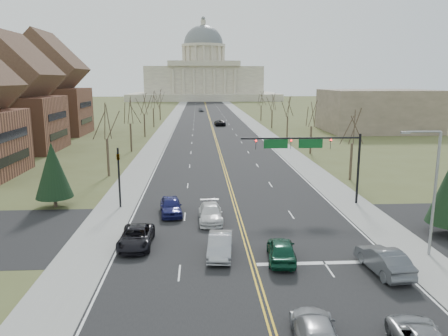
{
  "coord_description": "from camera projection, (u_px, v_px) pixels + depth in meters",
  "views": [
    {
      "loc": [
        -3.63,
        -28.91,
        12.53
      ],
      "look_at": [
        -0.89,
        17.74,
        3.0
      ],
      "focal_mm": 35.0,
      "sensor_mm": 36.0,
      "label": 1
    }
  ],
  "objects": [
    {
      "name": "car_nb_outer_lead",
      "position": [
        384.0,
        260.0,
        28.71
      ],
      "size": [
        2.31,
        5.25,
        1.68
      ],
      "primitive_type": "imported",
      "rotation": [
        0.0,
        0.0,
        3.25
      ],
      "color": "#4C4F54",
      "rests_on": "road"
    },
    {
      "name": "tree_l_2",
      "position": [
        144.0,
        105.0,
        95.22
      ],
      "size": [
        3.96,
        3.96,
        9.0
      ],
      "color": "#392A21",
      "rests_on": "ground"
    },
    {
      "name": "edge_line_left",
      "position": [
        179.0,
        119.0,
        138.02
      ],
      "size": [
        0.15,
        380.0,
        0.01
      ],
      "primitive_type": "cube",
      "color": "silver",
      "rests_on": "road"
    },
    {
      "name": "car_sb_outer_second",
      "position": [
        171.0,
        206.0,
        41.02
      ],
      "size": [
        2.47,
        5.03,
        1.65
      ],
      "primitive_type": "imported",
      "rotation": [
        0.0,
        0.0,
        0.11
      ],
      "color": "navy",
      "rests_on": "road"
    },
    {
      "name": "signal_left",
      "position": [
        119.0,
        171.0,
        42.79
      ],
      "size": [
        0.32,
        0.36,
        6.0
      ],
      "color": "black",
      "rests_on": "ground"
    },
    {
      "name": "capitol",
      "position": [
        204.0,
        76.0,
        272.59
      ],
      "size": [
        90.0,
        60.0,
        50.0
      ],
      "color": "beige",
      "rests_on": "ground"
    },
    {
      "name": "car_far_nb",
      "position": [
        220.0,
        123.0,
        119.81
      ],
      "size": [
        3.01,
        6.0,
        1.63
      ],
      "primitive_type": "imported",
      "rotation": [
        0.0,
        0.0,
        3.2
      ],
      "color": "black",
      "rests_on": "road"
    },
    {
      "name": "cross_road",
      "position": [
        243.0,
        230.0,
        36.85
      ],
      "size": [
        120.0,
        14.0,
        0.01
      ],
      "primitive_type": "cube",
      "color": "black",
      "rests_on": "ground"
    },
    {
      "name": "car_sb_outer_lead",
      "position": [
        136.0,
        237.0,
        33.22
      ],
      "size": [
        2.44,
        5.24,
        1.45
      ],
      "primitive_type": "imported",
      "rotation": [
        0.0,
        0.0,
        -0.01
      ],
      "color": "black",
      "rests_on": "road"
    },
    {
      "name": "road",
      "position": [
        210.0,
        119.0,
        138.58
      ],
      "size": [
        20.0,
        380.0,
        0.01
      ],
      "primitive_type": "cube",
      "color": "black",
      "rests_on": "ground"
    },
    {
      "name": "edge_line_right",
      "position": [
        241.0,
        119.0,
        139.14
      ],
      "size": [
        0.15,
        380.0,
        0.01
      ],
      "primitive_type": "cube",
      "color": "silver",
      "rests_on": "road"
    },
    {
      "name": "bldg_left_mid",
      "position": [
        13.0,
        102.0,
        76.12
      ],
      "size": [
        15.1,
        14.28,
        20.75
      ],
      "color": "brown",
      "rests_on": "ground"
    },
    {
      "name": "signal_mast",
      "position": [
        310.0,
        148.0,
        43.46
      ],
      "size": [
        12.12,
        0.44,
        7.2
      ],
      "color": "black",
      "rests_on": "ground"
    },
    {
      "name": "tree_l_3",
      "position": [
        153.0,
        101.0,
        114.79
      ],
      "size": [
        3.96,
        3.96,
        9.0
      ],
      "color": "#392A21",
      "rests_on": "ground"
    },
    {
      "name": "tree_r_1",
      "position": [
        312.0,
        115.0,
        73.6
      ],
      "size": [
        3.74,
        3.74,
        8.5
      ],
      "color": "#392A21",
      "rests_on": "ground"
    },
    {
      "name": "conifer_l",
      "position": [
        53.0,
        170.0,
        42.9
      ],
      "size": [
        3.64,
        3.64,
        6.5
      ],
      "color": "#392A21",
      "rests_on": "ground"
    },
    {
      "name": "sidewalk_right",
      "position": [
        247.0,
        119.0,
        139.27
      ],
      "size": [
        4.0,
        380.0,
        0.03
      ],
      "primitive_type": "cube",
      "color": "gray",
      "rests_on": "ground"
    },
    {
      "name": "bldg_right_mass",
      "position": [
        377.0,
        111.0,
        106.62
      ],
      "size": [
        25.0,
        20.0,
        10.0
      ],
      "primitive_type": "cube",
      "color": "brown",
      "rests_on": "ground"
    },
    {
      "name": "tree_l_0",
      "position": [
        106.0,
        123.0,
        56.1
      ],
      "size": [
        3.96,
        3.96,
        9.0
      ],
      "color": "#392A21",
      "rests_on": "ground"
    },
    {
      "name": "sidewalk_left",
      "position": [
        172.0,
        119.0,
        137.89
      ],
      "size": [
        4.0,
        380.0,
        0.03
      ],
      "primitive_type": "cube",
      "color": "gray",
      "rests_on": "ground"
    },
    {
      "name": "car_sb_inner_lead",
      "position": [
        220.0,
        245.0,
        31.43
      ],
      "size": [
        2.11,
        4.92,
        1.58
      ],
      "primitive_type": "imported",
      "rotation": [
        0.0,
        0.0,
        -0.09
      ],
      "color": "gray",
      "rests_on": "road"
    },
    {
      "name": "tree_r_2",
      "position": [
        288.0,
        108.0,
        93.17
      ],
      "size": [
        3.74,
        3.74,
        8.5
      ],
      "color": "#392A21",
      "rests_on": "ground"
    },
    {
      "name": "tree_r_0",
      "position": [
        353.0,
        128.0,
        54.04
      ],
      "size": [
        3.74,
        3.74,
        8.5
      ],
      "color": "#392A21",
      "rests_on": "ground"
    },
    {
      "name": "stop_bar",
      "position": [
        324.0,
        263.0,
        30.29
      ],
      "size": [
        9.5,
        0.5,
        0.01
      ],
      "primitive_type": "cube",
      "color": "silver",
      "rests_on": "road"
    },
    {
      "name": "center_line",
      "position": [
        210.0,
        119.0,
        138.58
      ],
      "size": [
        0.42,
        380.0,
        0.01
      ],
      "primitive_type": "cube",
      "color": "gold",
      "rests_on": "road"
    },
    {
      "name": "car_nb_inner_lead",
      "position": [
        281.0,
        250.0,
        30.53
      ],
      "size": [
        2.42,
        4.92,
        1.62
      ],
      "primitive_type": "imported",
      "rotation": [
        0.0,
        0.0,
        3.03
      ],
      "color": "#0E3E2A",
      "rests_on": "road"
    },
    {
      "name": "tree_l_1",
      "position": [
        130.0,
        112.0,
        75.66
      ],
      "size": [
        3.96,
        3.96,
        9.0
      ],
      "color": "#392A21",
      "rests_on": "ground"
    },
    {
      "name": "car_far_sb",
      "position": [
        201.0,
        110.0,
        170.43
      ],
      "size": [
        2.15,
        4.33,
        1.42
      ],
      "primitive_type": "imported",
      "rotation": [
        0.0,
        0.0,
        0.12
      ],
      "color": "#54565C",
      "rests_on": "road"
    },
    {
      "name": "bldg_left_far",
      "position": [
        47.0,
        93.0,
        99.28
      ],
      "size": [
        17.1,
        14.28,
        23.25
      ],
      "color": "brown",
      "rests_on": "ground"
    },
    {
      "name": "tree_r_3",
      "position": [
        272.0,
        103.0,
        112.73
      ],
      "size": [
        3.74,
        3.74,
        8.5
      ],
      "color": "#392A21",
      "rests_on": "ground"
    },
    {
      "name": "street_light",
      "position": [
        432.0,
        185.0,
        30.67
      ],
      "size": [
        2.9,
        0.25,
        9.07
      ],
      "color": "gray",
      "rests_on": "ground"
    },
    {
      "name": "ground",
      "position": [
        251.0,
        259.0,
        30.99
      ],
      "size": [
        600.0,
        600.0,
        0.0
      ],
      "primitive_type": "plane",
      "color": "#4D5229",
      "rests_on": "ground"
    },
    {
      "name": "tree_r_4",
      "position": [
        261.0,
        99.0,
        132.29
      ],
      "size": [
        3.74,
        3.74,
        8.5
      ],
      "color": "#392A21",
      "rests_on": "ground"
    },
    {
      "name": "tree_l_4",
      "position": [
        160.0,
        98.0,
        134.35
      ],
      "size": [
        3.96,
        3.96,
        9.0
      ],
      "color": "#392A21",
      "rests_on": "ground"
    },
    {
      "name": "car_nb_inner_second",
      "position": [
        315.0,
        331.0,
        20.78
      ],
      "size": [
        2.55,
        5.26,
        1.48
      ],
      "primitive_type": "imported",
      "rotation": [
        0.0,
        0.0,
        3.05
      ],
      "color": "#93949A",
      "rests_on": "road"
    },
    {
      "name": "car_sb_inner_second",
      "position": [
        211.0,
        213.0,
        39.03
      ],
      "size": [
        2.13,
        5.13,
        1.48
      ],
      "primitive_type": "imported",
      "rotation": [
        0.0,
        0.0,
        0.01
      ],
      "color": "silver",
      "rests_on": "road"
    }
  ]
}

